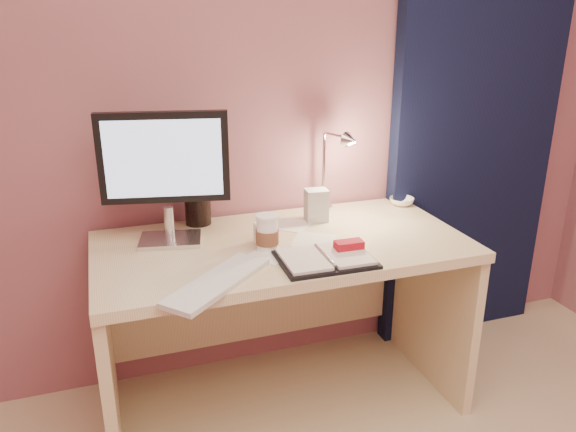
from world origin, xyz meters
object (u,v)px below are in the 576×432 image
object	(u,v)px
dark_jar	(198,206)
product_box	(316,205)
planner	(327,257)
keyboard	(218,282)
bowl	(402,201)
monitor	(165,166)
coffee_cup	(267,234)
desk_lamp	(323,164)
lotion_bottle	(261,228)
desk	(277,286)

from	to	relation	value
dark_jar	product_box	world-z (taller)	dark_jar
planner	dark_jar	size ratio (longest dim) A/B	2.23
keyboard	bowl	size ratio (longest dim) A/B	3.94
monitor	coffee_cup	world-z (taller)	monitor
planner	desk_lamp	xyz separation A→B (m)	(0.16, 0.44, 0.21)
lotion_bottle	desk_lamp	distance (m)	0.43
desk	planner	world-z (taller)	planner
keyboard	coffee_cup	world-z (taller)	coffee_cup
bowl	lotion_bottle	size ratio (longest dim) A/B	0.92
coffee_cup	bowl	size ratio (longest dim) A/B	1.24
lotion_bottle	dark_jar	world-z (taller)	dark_jar
desk	desk_lamp	distance (m)	0.54
lotion_bottle	planner	bearing A→B (deg)	-52.43
lotion_bottle	dark_jar	distance (m)	0.34
keyboard	lotion_bottle	distance (m)	0.37
planner	lotion_bottle	size ratio (longest dim) A/B	2.80
dark_jar	coffee_cup	bearing A→B (deg)	-61.91
desk	keyboard	bearing A→B (deg)	-131.43
monitor	desk_lamp	size ratio (longest dim) A/B	1.36
coffee_cup	product_box	world-z (taller)	same
coffee_cup	product_box	distance (m)	0.36
desk	desk_lamp	bearing A→B (deg)	30.63
desk	bowl	distance (m)	0.71
coffee_cup	keyboard	bearing A→B (deg)	-136.74
bowl	desk_lamp	distance (m)	0.45
desk	coffee_cup	world-z (taller)	coffee_cup
coffee_cup	dark_jar	distance (m)	0.40
desk	product_box	size ratio (longest dim) A/B	10.30
planner	product_box	bearing A→B (deg)	75.48
planner	coffee_cup	distance (m)	0.24
bowl	monitor	bearing A→B (deg)	-174.25
lotion_bottle	desk_lamp	bearing A→B (deg)	32.34
coffee_cup	desk_lamp	size ratio (longest dim) A/B	0.37
planner	bowl	size ratio (longest dim) A/B	3.03
coffee_cup	desk_lamp	xyz separation A→B (m)	(0.33, 0.28, 0.16)
planner	dark_jar	world-z (taller)	dark_jar
bowl	product_box	world-z (taller)	product_box
coffee_cup	desk_lamp	bearing A→B (deg)	40.48
desk	dark_jar	xyz separation A→B (m)	(-0.27, 0.22, 0.30)
lotion_bottle	keyboard	bearing A→B (deg)	-128.37
planner	product_box	xyz separation A→B (m)	(0.11, 0.39, 0.06)
keyboard	desk	bearing A→B (deg)	6.73
desk	monitor	xyz separation A→B (m)	(-0.40, 0.06, 0.52)
product_box	lotion_bottle	bearing A→B (deg)	-145.21
monitor	lotion_bottle	xyz separation A→B (m)	(0.32, -0.12, -0.24)
coffee_cup	lotion_bottle	bearing A→B (deg)	92.03
coffee_cup	bowl	xyz separation A→B (m)	(0.72, 0.30, -0.05)
keyboard	bowl	xyz separation A→B (m)	(0.95, 0.51, 0.01)
dark_jar	product_box	size ratio (longest dim) A/B	1.10
keyboard	planner	world-z (taller)	planner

